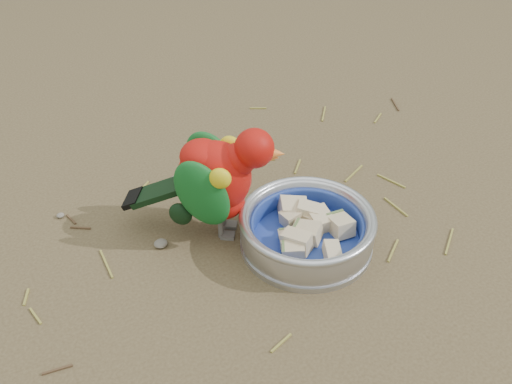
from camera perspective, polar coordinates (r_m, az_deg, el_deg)
ground at (r=0.90m, az=5.23°, el=-6.13°), size 60.00×60.00×0.00m
food_bowl at (r=0.91m, az=5.03°, el=-4.96°), size 0.21×0.21×0.02m
bowl_wall at (r=0.89m, az=5.13°, el=-3.52°), size 0.21×0.21×0.04m
fruit_wedges at (r=0.89m, az=5.10°, el=-3.86°), size 0.12×0.12×0.03m
lory_parrot at (r=0.88m, az=-3.87°, el=0.70°), size 0.25×0.23×0.19m
ground_debris at (r=0.93m, az=0.24°, el=-4.14°), size 0.90×0.80×0.01m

